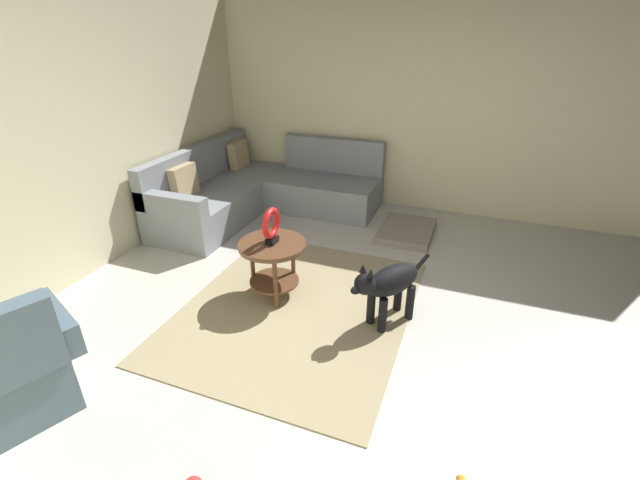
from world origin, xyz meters
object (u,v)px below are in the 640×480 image
dog_bed_mat (406,231)px  dog (389,284)px  armchair (8,375)px  sectional_couch (260,191)px  torus_sculpture (271,225)px  side_table (273,255)px

dog_bed_mat → dog: (-1.75, -0.16, 0.33)m
armchair → dog: bearing=-24.9°
sectional_couch → torus_sculpture: size_ratio=6.90×
side_table → dog: dog is taller
sectional_couch → dog_bed_mat: (-0.01, -1.94, -0.24)m
sectional_couch → dog_bed_mat: bearing=-90.2°
sectional_couch → armchair: bearing=-178.0°
sectional_couch → torus_sculpture: (-1.72, -1.04, 0.42)m
dog → side_table: bearing=31.2°
torus_sculpture → dog_bed_mat: torus_sculpture is taller
sectional_couch → side_table: 2.01m
dog_bed_mat → torus_sculpture: bearing=152.3°
dog → sectional_couch: bearing=-6.4°
armchair → side_table: 2.02m
armchair → dog: armchair is taller
armchair → dog_bed_mat: (3.51, -1.82, -0.28)m
dog → torus_sculpture: bearing=31.2°
torus_sculpture → dog_bed_mat: size_ratio=0.41×
dog_bed_mat → armchair: bearing=152.7°
torus_sculpture → side_table: bearing=76.0°
sectional_couch → side_table: size_ratio=3.75×
dog_bed_mat → dog: size_ratio=1.09×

